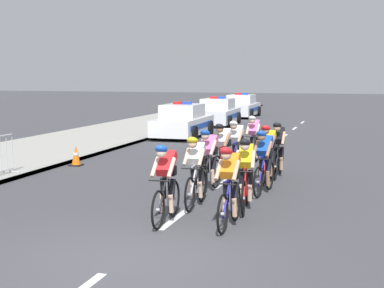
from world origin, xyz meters
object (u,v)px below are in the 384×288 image
cyclist_second (229,185)px  cyclist_third (196,170)px  cyclist_seventh (223,151)px  police_car_third (242,107)px  cyclist_fourth (246,173)px  cyclist_sixth (264,161)px  cyclist_ninth (236,146)px  cyclist_fifth (209,160)px  police_car_second (218,113)px  cyclist_lead (166,182)px  cyclist_eighth (268,153)px  police_car_nearest (183,122)px  traffic_cone_near (76,156)px  cyclist_tenth (278,149)px  cyclist_eleventh (254,139)px

cyclist_second → cyclist_third: same height
cyclist_third → cyclist_seventh: (-0.19, 3.24, 0.00)m
police_car_third → cyclist_fourth: bearing=-78.1°
cyclist_sixth → cyclist_third: bearing=-123.4°
cyclist_seventh → cyclist_ninth: 1.05m
cyclist_fifth → cyclist_seventh: (-0.05, 1.66, 0.00)m
cyclist_seventh → police_car_second: police_car_second is taller
cyclist_third → cyclist_lead: bearing=-96.5°
cyclist_fourth → cyclist_eighth: size_ratio=1.00×
cyclist_second → cyclist_fourth: bearing=89.0°
police_car_nearest → traffic_cone_near: (-0.68, -8.80, -0.37)m
cyclist_second → police_car_nearest: size_ratio=0.39×
cyclist_second → police_car_second: 21.71m
cyclist_fifth → cyclist_ninth: same height
cyclist_sixth → cyclist_ninth: 2.81m
cyclist_third → police_car_third: size_ratio=0.39×
cyclist_fourth → cyclist_tenth: 4.15m
cyclist_sixth → cyclist_eighth: 1.41m
cyclist_third → cyclist_eighth: same height
cyclist_third → cyclist_fifth: same height
cyclist_fifth → cyclist_eighth: bearing=53.7°
cyclist_fifth → cyclist_third: bearing=-85.0°
cyclist_sixth → police_car_third: 24.89m
cyclist_fourth → cyclist_ninth: (-1.14, 4.34, 0.00)m
cyclist_fifth → cyclist_eighth: size_ratio=1.00×
cyclist_fourth → police_car_third: police_car_third is taller
police_car_second → cyclist_second: bearing=-75.4°
cyclist_lead → cyclist_fourth: same height
cyclist_third → traffic_cone_near: cyclist_third is taller
cyclist_fifth → cyclist_tenth: bearing=63.0°
cyclist_third → traffic_cone_near: 6.69m
cyclist_lead → police_car_second: bearing=101.4°
cyclist_second → cyclist_sixth: bearing=88.1°
police_car_nearest → police_car_third: same height
cyclist_ninth → police_car_third: police_car_third is taller
police_car_second → cyclist_fifth: bearing=-76.6°
cyclist_fourth → police_car_third: 26.63m
cyclist_lead → cyclist_second: (1.22, 0.03, 0.00)m
police_car_nearest → cyclist_second: bearing=-69.4°
traffic_cone_near → cyclist_ninth: bearing=-0.2°
cyclist_sixth → cyclist_eleventh: same height
cyclist_third → police_car_second: bearing=102.7°
cyclist_tenth → police_car_second: police_car_second is taller
cyclist_seventh → cyclist_eighth: 1.21m
cyclist_ninth → cyclist_tenth: same height
cyclist_eighth → police_car_third: size_ratio=0.39×
cyclist_fourth → traffic_cone_near: cyclist_fourth is taller
cyclist_second → cyclist_tenth: same height
cyclist_eighth → police_car_nearest: size_ratio=0.39×
cyclist_sixth → traffic_cone_near: 6.77m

